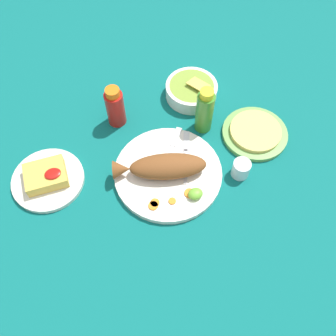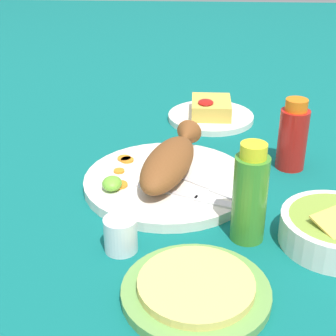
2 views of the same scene
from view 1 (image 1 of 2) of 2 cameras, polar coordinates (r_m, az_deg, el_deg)
name	(u,v)px [view 1 (image 1 of 2)]	position (r m, az deg, el deg)	size (l,w,h in m)	color
ground_plane	(168,175)	(1.08, 0.00, -1.03)	(4.00, 4.00, 0.00)	#0C605B
main_plate	(168,173)	(1.07, 0.00, -0.79)	(0.31, 0.31, 0.02)	white
fried_fish	(163,167)	(1.04, -0.81, 0.20)	(0.27, 0.13, 0.06)	brown
fork_near	(172,148)	(1.10, 0.55, 3.00)	(0.12, 0.16, 0.00)	silver
fork_far	(186,154)	(1.10, 2.80, 2.22)	(0.08, 0.18, 0.00)	silver
carrot_slice_near	(155,203)	(1.02, -2.02, -5.32)	(0.03, 0.03, 0.00)	orange
carrot_slice_mid	(153,206)	(1.01, -2.27, -5.75)	(0.03, 0.03, 0.00)	orange
carrot_slice_far	(172,201)	(1.02, 0.65, -5.06)	(0.02, 0.02, 0.00)	orange
carrot_slice_extra	(190,193)	(1.03, 3.30, -3.85)	(0.03, 0.03, 0.00)	orange
lime_wedge_main	(195,194)	(1.02, 4.19, -3.94)	(0.04, 0.04, 0.02)	#6BB233
hot_sauce_bottle_red	(115,107)	(1.15, -8.06, 9.19)	(0.06, 0.06, 0.14)	#B21914
hot_sauce_bottle_green	(205,111)	(1.12, 5.60, 8.64)	(0.05, 0.05, 0.16)	#3D8428
salt_cup	(241,169)	(1.08, 11.03, -0.22)	(0.05, 0.05, 0.05)	silver
side_plate_fries	(48,180)	(1.12, -17.79, -1.72)	(0.20, 0.20, 0.01)	white
fries_pile	(46,175)	(1.10, -18.10, -1.08)	(0.11, 0.09, 0.04)	gold
guacamole_bowl	(191,90)	(1.24, 3.60, 11.80)	(0.17, 0.17, 0.06)	white
tortilla_plate	(255,133)	(1.18, 13.07, 5.15)	(0.20, 0.20, 0.01)	#6B9E4C
tortilla_stack	(256,131)	(1.17, 13.19, 5.52)	(0.16, 0.16, 0.01)	#E0C666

